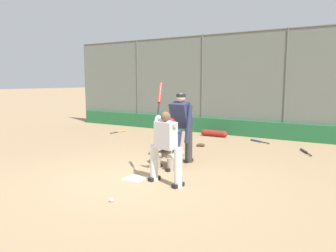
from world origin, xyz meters
name	(u,v)px	position (x,y,z in m)	size (l,w,h in m)	color
ground_plane	(135,179)	(0.00, 0.00, 0.00)	(160.00, 160.00, 0.00)	#9E7F5B
home_plate_marker	(135,178)	(0.00, 0.00, 0.01)	(0.43, 0.43, 0.01)	white
backstop_fence	(241,82)	(0.00, -6.72, 2.06)	(16.46, 0.08, 3.94)	#515651
padding_wall	(239,128)	(0.00, -6.62, 0.31)	(16.05, 0.18, 0.62)	#236638
bleachers_beyond	(216,112)	(2.21, -9.57, 0.59)	(11.46, 3.05, 1.80)	slate
batter_at_plate	(166,145)	(-0.74, -0.06, 0.81)	(0.88, 0.76, 2.06)	silver
catcher_behind_plate	(168,142)	(-0.15, -1.14, 0.63)	(0.67, 0.81, 1.22)	gray
umpire_home	(181,125)	(-0.09, -1.88, 0.96)	(0.72, 0.49, 1.78)	#333333
spare_bat_near_backstop	(305,151)	(-2.69, -4.73, 0.03)	(0.45, 0.83, 0.07)	black
spare_bat_by_padding	(120,131)	(4.47, -4.89, 0.03)	(0.08, 0.91, 0.07)	black
spare_bat_third_base_side	(257,141)	(-1.00, -5.70, 0.03)	(0.76, 0.46, 0.07)	black
fielding_glove_on_dirt	(201,145)	(0.33, -3.94, 0.05)	(0.27, 0.21, 0.10)	#56331E
baseball_loose	(111,200)	(-0.48, 1.32, 0.04)	(0.07, 0.07, 0.07)	white
equipment_bag_dugout_side	(214,133)	(0.74, -5.95, 0.12)	(1.05, 0.24, 0.24)	maroon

